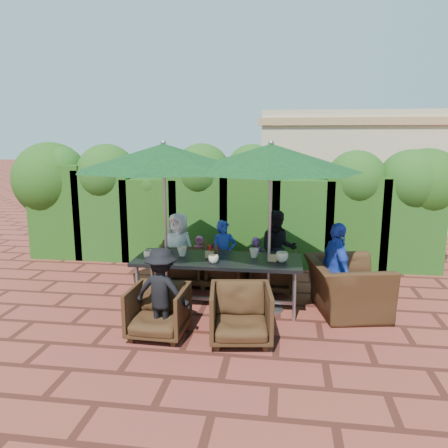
# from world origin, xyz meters

# --- Properties ---
(ground) EXTENTS (80.00, 80.00, 0.00)m
(ground) POSITION_xyz_m (0.00, 0.00, 0.00)
(ground) COLOR brown
(ground) RESTS_ON ground
(dining_table) EXTENTS (2.44, 0.90, 0.75)m
(dining_table) POSITION_xyz_m (0.21, -0.21, 0.68)
(dining_table) COLOR black
(dining_table) RESTS_ON ground
(umbrella_left) EXTENTS (2.56, 2.56, 2.46)m
(umbrella_left) POSITION_xyz_m (-0.57, -0.19, 2.21)
(umbrella_left) COLOR gray
(umbrella_left) RESTS_ON ground
(umbrella_right) EXTENTS (2.50, 2.50, 2.46)m
(umbrella_right) POSITION_xyz_m (0.96, -0.23, 2.21)
(umbrella_right) COLOR gray
(umbrella_right) RESTS_ON ground
(chair_far_left) EXTENTS (0.91, 0.87, 0.80)m
(chair_far_left) POSITION_xyz_m (-0.52, 0.74, 0.40)
(chair_far_left) COLOR black
(chair_far_left) RESTS_ON ground
(chair_far_mid) EXTENTS (0.96, 0.93, 0.80)m
(chair_far_mid) POSITION_xyz_m (0.26, 0.68, 0.40)
(chair_far_mid) COLOR black
(chair_far_mid) RESTS_ON ground
(chair_far_right) EXTENTS (0.75, 0.72, 0.71)m
(chair_far_right) POSITION_xyz_m (1.01, 0.63, 0.35)
(chair_far_right) COLOR black
(chair_far_right) RESTS_ON ground
(chair_near_left) EXTENTS (0.72, 0.68, 0.72)m
(chair_near_left) POSITION_xyz_m (-0.39, -1.27, 0.36)
(chair_near_left) COLOR black
(chair_near_left) RESTS_ON ground
(chair_near_right) EXTENTS (0.84, 0.80, 0.77)m
(chair_near_right) POSITION_xyz_m (0.66, -1.27, 0.39)
(chair_near_right) COLOR black
(chair_near_right) RESTS_ON ground
(chair_end_right) EXTENTS (0.97, 1.29, 1.02)m
(chair_end_right) POSITION_xyz_m (2.08, -0.14, 0.51)
(chair_end_right) COLOR black
(chair_end_right) RESTS_ON ground
(adult_far_left) EXTENTS (0.70, 0.55, 1.25)m
(adult_far_left) POSITION_xyz_m (-0.61, 0.71, 0.62)
(adult_far_left) COLOR white
(adult_far_left) RESTS_ON ground
(adult_far_mid) EXTENTS (0.52, 0.48, 1.15)m
(adult_far_mid) POSITION_xyz_m (0.18, 0.64, 0.58)
(adult_far_mid) COLOR #213EB5
(adult_far_mid) RESTS_ON ground
(adult_far_right) EXTENTS (0.65, 0.42, 1.31)m
(adult_far_right) POSITION_xyz_m (1.07, 0.83, 0.65)
(adult_far_right) COLOR black
(adult_far_right) RESTS_ON ground
(adult_near_left) EXTENTS (0.78, 0.45, 1.15)m
(adult_near_left) POSITION_xyz_m (-0.34, -1.25, 0.58)
(adult_near_left) COLOR black
(adult_near_left) RESTS_ON ground
(adult_end_right) EXTENTS (0.62, 0.87, 1.34)m
(adult_end_right) POSITION_xyz_m (1.91, -0.27, 0.67)
(adult_end_right) COLOR #213EB5
(adult_end_right) RESTS_ON ground
(child_left) EXTENTS (0.34, 0.30, 0.82)m
(child_left) POSITION_xyz_m (-0.29, 0.89, 0.41)
(child_left) COLOR #E65194
(child_left) RESTS_ON ground
(child_right) EXTENTS (0.34, 0.29, 0.84)m
(child_right) POSITION_xyz_m (0.71, 0.82, 0.42)
(child_right) COLOR #864AA0
(child_right) RESTS_ON ground
(pedestrian_a) EXTENTS (1.88, 1.33, 1.90)m
(pedestrian_a) POSITION_xyz_m (1.48, 4.14, 0.95)
(pedestrian_a) COLOR #258A34
(pedestrian_a) RESTS_ON ground
(pedestrian_b) EXTENTS (0.79, 0.53, 1.56)m
(pedestrian_b) POSITION_xyz_m (2.23, 4.29, 0.78)
(pedestrian_b) COLOR #E65194
(pedestrian_b) RESTS_ON ground
(pedestrian_c) EXTENTS (1.21, 0.80, 1.74)m
(pedestrian_c) POSITION_xyz_m (3.33, 4.30, 0.87)
(pedestrian_c) COLOR gray
(pedestrian_c) RESTS_ON ground
(cup_a) EXTENTS (0.18, 0.18, 0.14)m
(cup_a) POSITION_xyz_m (-0.76, -0.40, 0.82)
(cup_a) COLOR beige
(cup_a) RESTS_ON dining_table
(cup_b) EXTENTS (0.15, 0.15, 0.14)m
(cup_b) POSITION_xyz_m (-0.34, -0.15, 0.82)
(cup_b) COLOR beige
(cup_b) RESTS_ON dining_table
(cup_c) EXTENTS (0.15, 0.15, 0.12)m
(cup_c) POSITION_xyz_m (0.19, -0.46, 0.81)
(cup_c) COLOR beige
(cup_c) RESTS_ON dining_table
(cup_d) EXTENTS (0.14, 0.14, 0.13)m
(cup_d) POSITION_xyz_m (0.73, -0.08, 0.82)
(cup_d) COLOR beige
(cup_d) RESTS_ON dining_table
(cup_e) EXTENTS (0.18, 0.18, 0.14)m
(cup_e) POSITION_xyz_m (1.15, -0.26, 0.82)
(cup_e) COLOR beige
(cup_e) RESTS_ON dining_table
(ketchup_bottle) EXTENTS (0.04, 0.04, 0.17)m
(ketchup_bottle) POSITION_xyz_m (0.08, -0.12, 0.83)
(ketchup_bottle) COLOR #B20C0A
(ketchup_bottle) RESTS_ON dining_table
(sauce_bottle) EXTENTS (0.04, 0.04, 0.17)m
(sauce_bottle) POSITION_xyz_m (0.18, -0.08, 0.83)
(sauce_bottle) COLOR #4C230C
(sauce_bottle) RESTS_ON dining_table
(serving_tray) EXTENTS (0.35, 0.25, 0.02)m
(serving_tray) POSITION_xyz_m (-0.61, -0.35, 0.76)
(serving_tray) COLOR #956C48
(serving_tray) RESTS_ON dining_table
(number_block_left) EXTENTS (0.12, 0.06, 0.10)m
(number_block_left) POSITION_xyz_m (0.09, -0.19, 0.80)
(number_block_left) COLOR tan
(number_block_left) RESTS_ON dining_table
(number_block_right) EXTENTS (0.12, 0.06, 0.10)m
(number_block_right) POSITION_xyz_m (1.01, -0.25, 0.80)
(number_block_right) COLOR tan
(number_block_right) RESTS_ON dining_table
(hedge_wall) EXTENTS (9.10, 1.60, 2.40)m
(hedge_wall) POSITION_xyz_m (-0.11, 2.32, 1.31)
(hedge_wall) COLOR #17350E
(hedge_wall) RESTS_ON ground
(building) EXTENTS (6.20, 3.08, 3.20)m
(building) POSITION_xyz_m (3.50, 6.99, 1.61)
(building) COLOR #BEAA8D
(building) RESTS_ON ground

